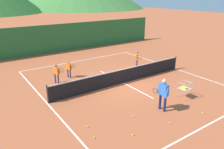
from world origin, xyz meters
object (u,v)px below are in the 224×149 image
at_px(ball_cart, 185,88).
at_px(tennis_ball_8, 133,135).
at_px(tennis_ball_2, 203,113).
at_px(instructor, 163,92).
at_px(tennis_ball_4, 94,138).
at_px(student_2, 137,58).
at_px(tennis_ball_6, 133,116).
at_px(tennis_ball_1, 87,127).
at_px(tennis_ball_7, 170,123).
at_px(student_1, 69,67).
at_px(tennis_ball_0, 175,75).
at_px(student_0, 56,72).
at_px(tennis_net, 123,76).
at_px(tennis_ball_3, 101,93).

height_order(ball_cart, tennis_ball_8, ball_cart).
relative_size(tennis_ball_2, tennis_ball_8, 1.00).
relative_size(instructor, tennis_ball_4, 24.67).
xyz_separation_m(student_2, tennis_ball_6, (-4.98, -5.57, -0.79)).
bearing_deg(tennis_ball_1, ball_cart, -4.35).
height_order(student_2, tennis_ball_7, student_2).
height_order(student_1, tennis_ball_0, student_1).
xyz_separation_m(ball_cart, tennis_ball_4, (-6.06, -0.39, -0.55)).
bearing_deg(student_0, instructor, -64.75).
height_order(tennis_net, tennis_ball_4, tennis_net).
bearing_deg(ball_cart, tennis_ball_7, -152.68).
xyz_separation_m(ball_cart, tennis_ball_6, (-3.69, -0.02, -0.55)).
xyz_separation_m(student_2, ball_cart, (-1.30, -5.55, -0.24)).
xyz_separation_m(tennis_ball_0, tennis_ball_4, (-8.43, -3.04, 0.00)).
height_order(tennis_ball_4, tennis_ball_7, same).
bearing_deg(tennis_ball_0, tennis_ball_3, 175.90).
xyz_separation_m(student_1, tennis_ball_4, (-2.08, -6.98, -0.70)).
relative_size(tennis_ball_3, tennis_ball_6, 1.00).
bearing_deg(student_1, tennis_ball_8, -94.94).
xyz_separation_m(tennis_net, student_2, (2.79, 1.89, 0.33)).
xyz_separation_m(tennis_ball_0, tennis_ball_3, (-5.94, 0.43, 0.00)).
distance_m(student_1, tennis_ball_3, 3.60).
relative_size(tennis_net, tennis_ball_7, 149.39).
xyz_separation_m(tennis_net, tennis_ball_8, (-3.16, -4.80, -0.47)).
relative_size(tennis_net, tennis_ball_3, 149.39).
xyz_separation_m(instructor, student_1, (-1.90, 6.89, -0.27)).
relative_size(tennis_net, student_0, 7.84).
height_order(instructor, ball_cart, instructor).
xyz_separation_m(tennis_ball_4, tennis_ball_6, (2.37, 0.37, 0.00)).
relative_size(instructor, tennis_ball_8, 24.67).
height_order(tennis_ball_2, tennis_ball_7, same).
relative_size(tennis_net, instructor, 6.06).
relative_size(ball_cart, tennis_ball_3, 13.22).
relative_size(tennis_ball_3, tennis_ball_7, 1.00).
xyz_separation_m(tennis_ball_1, tennis_ball_3, (2.34, 2.63, 0.00)).
bearing_deg(tennis_ball_1, student_2, 35.25).
bearing_deg(tennis_net, tennis_ball_6, -120.84).
bearing_deg(tennis_ball_2, tennis_ball_1, 157.70).
bearing_deg(tennis_ball_7, student_0, 107.81).
bearing_deg(student_1, tennis_ball_1, -107.52).
distance_m(tennis_ball_3, tennis_ball_6, 3.10).
height_order(tennis_ball_3, tennis_ball_7, same).
height_order(ball_cart, tennis_ball_4, ball_cart).
relative_size(student_0, tennis_ball_6, 19.06).
xyz_separation_m(instructor, student_0, (-3.01, 6.37, -0.23)).
bearing_deg(student_1, tennis_net, -49.64).
height_order(instructor, student_0, instructor).
xyz_separation_m(student_2, tennis_ball_0, (1.07, -2.89, -0.79)).
distance_m(tennis_ball_0, tennis_ball_8, 7.97).
bearing_deg(student_2, ball_cart, -103.15).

